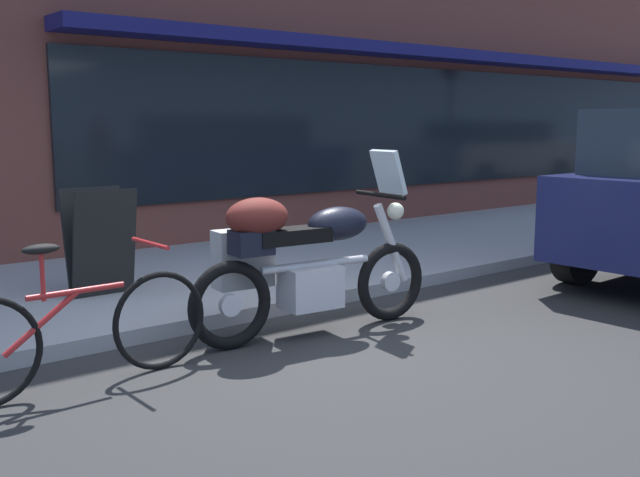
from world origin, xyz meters
The scene contains 5 objects.
ground_plane centered at (0.00, 0.00, 0.00)m, with size 80.00×80.00×0.00m, color #2B2B2B.
sidewalk_curb centered at (9.00, 2.61, 0.06)m, with size 30.00×3.20×0.12m.
touring_motorcycle centered at (0.01, 0.47, 0.61)m, with size 2.10×0.80×1.40m.
parked_bicycle centered at (-1.73, 0.41, 0.36)m, with size 1.75×0.48×0.92m.
sandwich_board_sign centered at (-0.84, 2.24, 0.59)m, with size 0.55×0.41×0.93m.
Camera 1 is at (-3.25, -3.86, 1.61)m, focal length 40.93 mm.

